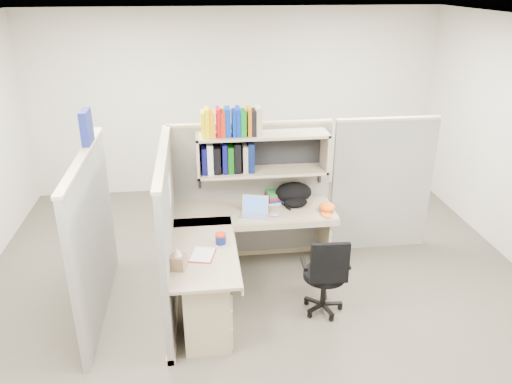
{
  "coord_description": "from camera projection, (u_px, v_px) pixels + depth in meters",
  "views": [
    {
      "loc": [
        -0.58,
        -4.29,
        3.07
      ],
      "look_at": [
        -0.02,
        0.25,
        1.09
      ],
      "focal_mm": 35.0,
      "sensor_mm": 36.0,
      "label": 1
    }
  ],
  "objects": [
    {
      "name": "loose_paper",
      "position": [
        202.0,
        254.0,
        4.57
      ],
      "size": [
        0.25,
        0.3,
        0.0
      ],
      "primitive_type": null,
      "rotation": [
        0.0,
        0.0,
        -0.24
      ],
      "color": "silver",
      "rests_on": "desk"
    },
    {
      "name": "backpack",
      "position": [
        295.0,
        195.0,
        5.53
      ],
      "size": [
        0.42,
        0.33,
        0.24
      ],
      "primitive_type": null,
      "rotation": [
        0.0,
        0.0,
        0.03
      ],
      "color": "black",
      "rests_on": "desk"
    },
    {
      "name": "snack_canister",
      "position": [
        221.0,
        238.0,
        4.74
      ],
      "size": [
        0.11,
        0.11,
        0.1
      ],
      "color": "navy",
      "rests_on": "desk"
    },
    {
      "name": "orange_cap",
      "position": [
        327.0,
        207.0,
        5.4
      ],
      "size": [
        0.24,
        0.25,
        0.1
      ],
      "primitive_type": null,
      "rotation": [
        0.0,
        0.0,
        -0.35
      ],
      "color": "orange",
      "rests_on": "desk"
    },
    {
      "name": "book_stack",
      "position": [
        274.0,
        197.0,
        5.63
      ],
      "size": [
        0.21,
        0.26,
        0.12
      ],
      "primitive_type": null,
      "rotation": [
        0.0,
        0.0,
        0.16
      ],
      "color": "gray",
      "rests_on": "desk"
    },
    {
      "name": "tissue_box",
      "position": [
        178.0,
        258.0,
        4.32
      ],
      "size": [
        0.16,
        0.16,
        0.2
      ],
      "primitive_type": null,
      "rotation": [
        0.0,
        0.0,
        -0.27
      ],
      "color": "#8D6C50",
      "rests_on": "desk"
    },
    {
      "name": "desk",
      "position": [
        223.0,
        279.0,
        4.72
      ],
      "size": [
        1.74,
        1.75,
        0.73
      ],
      "color": "gray",
      "rests_on": "ground"
    },
    {
      "name": "ground",
      "position": [
        261.0,
        297.0,
        5.2
      ],
      "size": [
        6.0,
        6.0,
        0.0
      ],
      "primitive_type": "plane",
      "color": "#36312A",
      "rests_on": "ground"
    },
    {
      "name": "task_chair",
      "position": [
        325.0,
        287.0,
        4.84
      ],
      "size": [
        0.46,
        0.43,
        0.87
      ],
      "color": "black",
      "rests_on": "ground"
    },
    {
      "name": "cubicle",
      "position": [
        221.0,
        202.0,
        5.21
      ],
      "size": [
        3.79,
        1.84,
        1.95
      ],
      "color": "slate",
      "rests_on": "ground"
    },
    {
      "name": "laptop",
      "position": [
        254.0,
        207.0,
        5.27
      ],
      "size": [
        0.35,
        0.35,
        0.2
      ],
      "primitive_type": null,
      "rotation": [
        0.0,
        0.0,
        -0.26
      ],
      "color": "silver",
      "rests_on": "desk"
    },
    {
      "name": "room_shell",
      "position": [
        262.0,
        149.0,
        4.55
      ],
      "size": [
        6.0,
        6.0,
        6.0
      ],
      "color": "beige",
      "rests_on": "ground"
    },
    {
      "name": "paper_cup",
      "position": [
        257.0,
        203.0,
        5.49
      ],
      "size": [
        0.07,
        0.07,
        0.1
      ],
      "primitive_type": "cylinder",
      "rotation": [
        0.0,
        0.0,
        -0.02
      ],
      "color": "white",
      "rests_on": "desk"
    },
    {
      "name": "mouse",
      "position": [
        275.0,
        215.0,
        5.29
      ],
      "size": [
        0.1,
        0.07,
        0.04
      ],
      "primitive_type": "ellipsoid",
      "rotation": [
        0.0,
        0.0,
        0.05
      ],
      "color": "#819CB7",
      "rests_on": "desk"
    }
  ]
}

